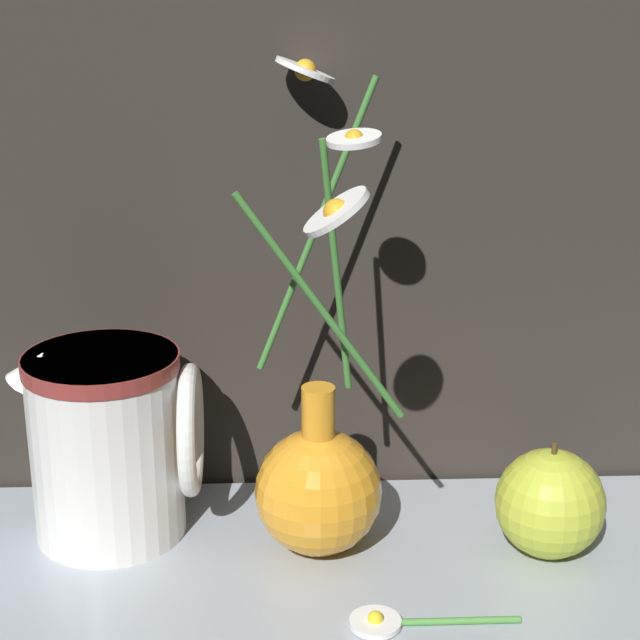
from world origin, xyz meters
The scene contains 6 objects.
ground_plane centered at (0.00, 0.00, 0.00)m, with size 6.00×6.00×0.00m, color black.
shelf centered at (0.00, 0.00, 0.01)m, with size 0.89×0.26×0.01m.
vase_with_flowers centered at (0.00, 0.02, 0.07)m, with size 0.11×0.24×0.36m.
ceramic_pitcher centered at (-0.16, 0.06, 0.09)m, with size 0.14×0.12×0.16m.
orange_fruit centered at (0.17, 0.01, 0.05)m, with size 0.08×0.08×0.09m.
loose_daisy centered at (0.05, -0.08, 0.02)m, with size 0.12×0.04×0.01m.
Camera 1 is at (-0.03, -0.70, 0.45)m, focal length 60.00 mm.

